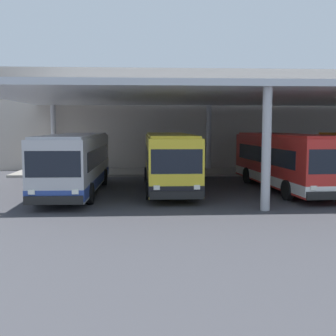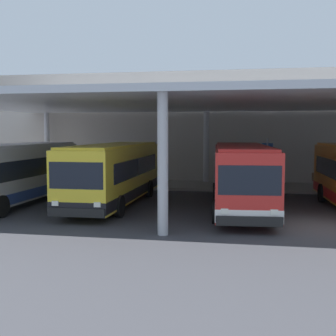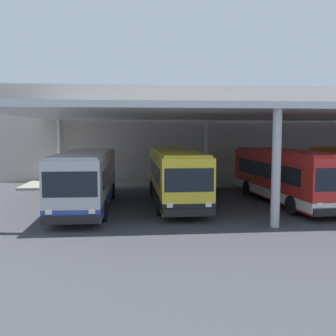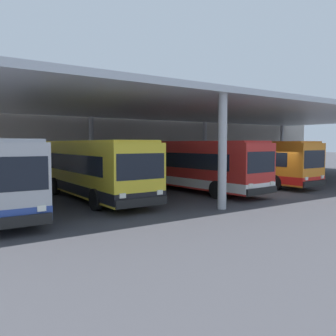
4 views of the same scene
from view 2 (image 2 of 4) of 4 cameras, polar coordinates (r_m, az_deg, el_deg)
name	(u,v)px [view 2 (image 2 of 4)]	position (r m, az deg, el deg)	size (l,w,h in m)	color
ground_plane	(325,227)	(18.96, 19.66, -7.19)	(200.00, 200.00, 0.00)	#3D3D42
platform_kerb	(296,188)	(30.45, 16.22, -2.47)	(42.00, 4.50, 0.18)	gray
station_building_facade	(293,127)	(33.46, 15.84, 5.12)	(48.00, 1.60, 8.27)	#ADA399
canopy_shelter	(311,102)	(24.05, 17.96, 8.06)	(40.00, 17.00, 5.55)	silver
bus_nearest_bay	(14,173)	(24.25, -19.26, -0.65)	(2.83, 10.56, 3.17)	#B7B7BC
bus_second_bay	(114,173)	(23.08, -6.99, -0.68)	(2.79, 10.55, 3.17)	yellow
bus_middle_bay	(241,177)	(21.56, 9.45, -1.10)	(3.33, 10.69, 3.17)	red
bench_waiting	(326,180)	(30.70, 19.78, -1.43)	(1.80, 0.45, 0.92)	brown
trash_bin	(268,179)	(29.86, 12.75, -1.41)	(0.52, 0.52, 0.98)	maroon
banner_sign	(267,160)	(29.34, 12.69, 1.04)	(0.70, 0.12, 3.20)	#B2B2B7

